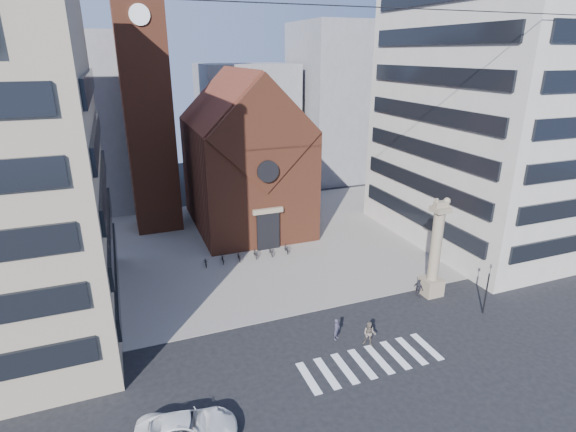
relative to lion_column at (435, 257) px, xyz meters
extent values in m
plane|color=black|center=(-10.01, -3.00, -3.46)|extent=(120.00, 120.00, 0.00)
cube|color=gray|center=(-10.01, 16.00, -3.43)|extent=(46.00, 30.00, 0.05)
cube|color=brown|center=(-10.01, 22.00, 2.54)|extent=(12.00, 16.00, 12.00)
cube|color=brown|center=(-10.01, 22.40, 8.54)|extent=(12.00, 15.40, 12.00)
cube|color=brown|center=(-10.01, 14.05, 8.54)|extent=(11.76, 0.50, 11.76)
cylinder|color=black|center=(-10.01, 13.60, 5.04)|extent=(2.20, 0.30, 2.20)
cube|color=black|center=(-10.01, 13.85, -1.46)|extent=(2.40, 0.30, 4.00)
cube|color=gray|center=(-10.01, 13.80, 0.84)|extent=(3.20, 0.40, 0.50)
cube|color=brown|center=(-20.01, 25.00, 11.54)|extent=(5.00, 5.00, 30.00)
cylinder|color=white|center=(-20.01, 22.40, 19.54)|extent=(2.00, 0.20, 2.00)
cube|color=#BDB6AB|center=(13.99, 9.00, 12.54)|extent=(18.00, 22.00, 32.00)
cube|color=gray|center=(-30.01, 37.00, 7.54)|extent=(16.00, 14.00, 22.00)
cube|color=gray|center=(-4.01, 42.00, 5.54)|extent=(14.00, 12.00, 18.00)
cube|color=gray|center=(11.99, 39.00, 8.54)|extent=(16.00, 14.00, 24.00)
cube|color=gray|center=(-0.01, 0.00, -2.71)|extent=(1.60, 1.60, 1.50)
cylinder|color=gray|center=(-0.01, 0.00, 1.04)|extent=(0.90, 0.90, 6.00)
cube|color=gray|center=(-0.01, 0.00, 4.24)|extent=(1.30, 1.30, 0.40)
cube|color=gray|center=(-0.01, 0.00, 4.64)|extent=(1.20, 0.50, 0.55)
sphere|color=gray|center=(0.54, 0.00, 4.89)|extent=(0.56, 0.56, 0.56)
cube|color=gray|center=(-0.51, 0.00, 5.04)|extent=(0.25, 0.15, 0.35)
cylinder|color=black|center=(1.99, -4.00, -1.71)|extent=(0.12, 0.12, 3.50)
imported|color=black|center=(1.99, -4.00, 0.44)|extent=(0.13, 0.16, 0.80)
imported|color=white|center=(-21.99, -8.13, -2.71)|extent=(5.72, 3.44, 1.49)
imported|color=#363347|center=(-10.47, -2.90, -2.64)|extent=(0.71, 0.66, 1.64)
imported|color=#60554D|center=(-8.66, -4.38, -2.52)|extent=(1.15, 1.14, 1.88)
imported|color=#282830|center=(-1.28, 0.00, -2.65)|extent=(0.60, 1.01, 1.61)
imported|color=black|center=(-16.96, 12.26, -3.00)|extent=(0.70, 1.60, 0.81)
imported|color=black|center=(-15.28, 12.26, -2.95)|extent=(0.58, 1.54, 0.90)
imported|color=black|center=(-13.61, 12.26, -3.00)|extent=(0.70, 1.60, 0.81)
imported|color=black|center=(-11.94, 12.26, -2.95)|extent=(0.58, 1.54, 0.90)
imported|color=black|center=(-10.26, 12.26, -3.00)|extent=(0.70, 1.60, 0.81)
imported|color=black|center=(-8.59, 12.26, -2.95)|extent=(0.58, 1.54, 0.90)
camera|label=1|loc=(-23.59, -27.31, 16.07)|focal=28.00mm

